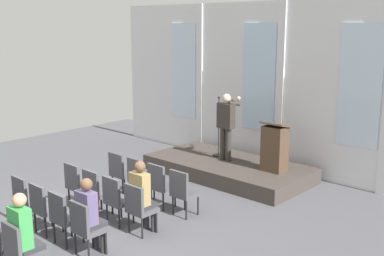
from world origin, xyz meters
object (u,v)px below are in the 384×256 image
(chair_r0_c0, at_px, (120,170))
(chair_r2_c3, at_px, (86,225))
(chair_r1_c1, at_px, (96,190))
(chair_r1_c2, at_px, (116,197))
(chair_r2_c1, at_px, (44,205))
(chair_r0_c3, at_px, (183,190))
(chair_r1_c3, at_px, (139,206))
(audience_r3_c3, at_px, (24,233))
(audience_r2_c3, at_px, (90,212))
(speaker, at_px, (226,122))
(chair_r1_c0, at_px, (77,183))
(audience_r1_c3, at_px, (142,193))
(chair_r2_c2, at_px, (64,215))
(lectern, at_px, (275,148))
(chair_r3_c3, at_px, (20,249))
(mic_stand, at_px, (218,143))
(chair_r2_c0, at_px, (26,197))
(chair_r0_c1, at_px, (139,176))
(chair_r0_c2, at_px, (160,183))

(chair_r0_c0, relative_size, chair_r2_c3, 1.00)
(chair_r1_c1, bearing_deg, chair_r1_c2, 0.00)
(chair_r1_c1, height_order, chair_r2_c1, same)
(chair_r0_c3, relative_size, chair_r1_c1, 1.00)
(chair_r1_c3, xyz_separation_m, audience_r3_c3, (-0.00, -2.17, 0.22))
(chair_r2_c3, relative_size, audience_r2_c3, 0.72)
(speaker, relative_size, chair_r1_c0, 1.77)
(audience_r1_c3, distance_m, chair_r2_c2, 1.38)
(speaker, relative_size, chair_r2_c1, 1.77)
(speaker, distance_m, chair_r1_c1, 3.92)
(audience_r1_c3, bearing_deg, lectern, 85.25)
(chair_r3_c3, height_order, audience_r3_c3, audience_r3_c3)
(chair_r0_c3, xyz_separation_m, audience_r1_c3, (-0.00, -1.05, 0.21))
(chair_r2_c2, bearing_deg, chair_r0_c3, 74.27)
(chair_r3_c3, bearing_deg, speaker, 100.16)
(chair_r1_c2, relative_size, audience_r3_c3, 0.69)
(mic_stand, relative_size, chair_r2_c0, 1.65)
(chair_r1_c3, xyz_separation_m, chair_r2_c0, (-1.90, -1.13, 0.00))
(lectern, bearing_deg, chair_r2_c3, -93.60)
(lectern, distance_m, chair_r1_c2, 3.99)
(mic_stand, distance_m, audience_r3_c3, 6.34)
(chair_r0_c3, height_order, chair_r2_c2, same)
(chair_r0_c3, distance_m, chair_r3_c3, 3.38)
(chair_r0_c3, bearing_deg, chair_r2_c0, -130.19)
(lectern, xyz_separation_m, audience_r3_c3, (-0.31, -6.03, -0.16))
(chair_r0_c1, xyz_separation_m, chair_r2_c1, (0.00, -2.25, 0.00))
(lectern, bearing_deg, chair_r1_c1, -112.29)
(chair_r0_c2, xyz_separation_m, audience_r1_c3, (0.63, -1.05, 0.21))
(chair_r1_c1, xyz_separation_m, audience_r2_c3, (1.27, -1.04, 0.19))
(chair_r1_c0, distance_m, audience_r1_c3, 1.92)
(chair_r0_c2, bearing_deg, mic_stand, 106.11)
(lectern, relative_size, chair_r2_c0, 1.23)
(chair_r2_c0, height_order, chair_r2_c1, same)
(lectern, relative_size, chair_r0_c0, 1.23)
(chair_r0_c2, height_order, chair_r2_c2, same)
(speaker, bearing_deg, chair_r0_c3, -68.06)
(chair_r0_c0, distance_m, chair_r1_c3, 2.21)
(chair_r2_c3, bearing_deg, lectern, 86.40)
(chair_r0_c3, distance_m, audience_r1_c3, 1.07)
(mic_stand, height_order, chair_r1_c0, mic_stand)
(chair_r2_c3, distance_m, chair_r3_c3, 1.13)
(chair_r2_c1, bearing_deg, chair_r1_c0, 119.39)
(chair_r1_c3, distance_m, chair_r2_c3, 1.13)
(chair_r1_c2, xyz_separation_m, chair_r2_c2, (0.00, -1.13, 0.00))
(chair_r2_c3, distance_m, audience_r3_c3, 1.07)
(chair_r2_c0, relative_size, chair_r2_c3, 1.00)
(chair_r1_c3, distance_m, chair_r3_c3, 2.25)
(chair_r0_c1, distance_m, chair_r2_c2, 2.34)
(chair_r0_c0, xyz_separation_m, chair_r3_c3, (1.90, -3.38, 0.00))
(chair_r1_c1, relative_size, chair_r3_c3, 1.00)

